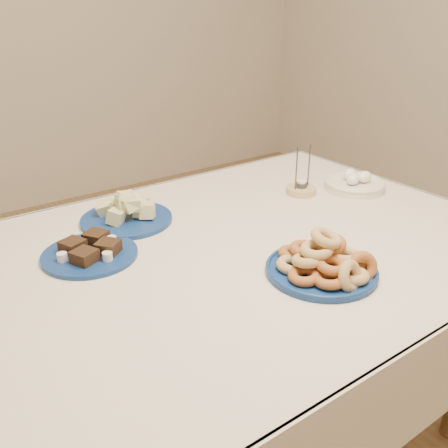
{
  "coord_description": "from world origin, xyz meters",
  "views": [
    {
      "loc": [
        -0.67,
        -0.96,
        1.37
      ],
      "look_at": [
        0.0,
        -0.05,
        0.85
      ],
      "focal_mm": 40.0,
      "sensor_mm": 36.0,
      "label": 1
    }
  ],
  "objects_px": {
    "candle_holder": "(301,189)",
    "egg_bowl": "(355,184)",
    "donut_platter": "(324,263)",
    "brownie_plate": "(90,252)",
    "dining_table": "(213,286)",
    "melon_plate": "(127,212)"
  },
  "relations": [
    {
      "from": "dining_table",
      "to": "brownie_plate",
      "type": "bearing_deg",
      "value": 148.49
    },
    {
      "from": "dining_table",
      "to": "melon_plate",
      "type": "relative_size",
      "value": 6.11
    },
    {
      "from": "dining_table",
      "to": "egg_bowl",
      "type": "xyz_separation_m",
      "value": [
        0.67,
        0.09,
        0.13
      ]
    },
    {
      "from": "brownie_plate",
      "to": "donut_platter",
      "type": "bearing_deg",
      "value": -44.77
    },
    {
      "from": "donut_platter",
      "to": "candle_holder",
      "type": "bearing_deg",
      "value": 51.6
    },
    {
      "from": "melon_plate",
      "to": "candle_holder",
      "type": "relative_size",
      "value": 1.65
    },
    {
      "from": "donut_platter",
      "to": "egg_bowl",
      "type": "xyz_separation_m",
      "value": [
        0.52,
        0.35,
        -0.01
      ]
    },
    {
      "from": "donut_platter",
      "to": "melon_plate",
      "type": "bearing_deg",
      "value": 113.38
    },
    {
      "from": "dining_table",
      "to": "candle_holder",
      "type": "xyz_separation_m",
      "value": [
        0.49,
        0.17,
        0.12
      ]
    },
    {
      "from": "candle_holder",
      "to": "egg_bowl",
      "type": "relative_size",
      "value": 0.78
    },
    {
      "from": "donut_platter",
      "to": "candle_holder",
      "type": "distance_m",
      "value": 0.55
    },
    {
      "from": "donut_platter",
      "to": "brownie_plate",
      "type": "relative_size",
      "value": 0.93
    },
    {
      "from": "donut_platter",
      "to": "melon_plate",
      "type": "height_order",
      "value": "donut_platter"
    },
    {
      "from": "dining_table",
      "to": "egg_bowl",
      "type": "height_order",
      "value": "egg_bowl"
    },
    {
      "from": "brownie_plate",
      "to": "candle_holder",
      "type": "distance_m",
      "value": 0.76
    },
    {
      "from": "dining_table",
      "to": "egg_bowl",
      "type": "distance_m",
      "value": 0.69
    },
    {
      "from": "dining_table",
      "to": "melon_plate",
      "type": "height_order",
      "value": "melon_plate"
    },
    {
      "from": "dining_table",
      "to": "donut_platter",
      "type": "xyz_separation_m",
      "value": [
        0.15,
        -0.25,
        0.14
      ]
    },
    {
      "from": "dining_table",
      "to": "brownie_plate",
      "type": "relative_size",
      "value": 5.49
    },
    {
      "from": "candle_holder",
      "to": "brownie_plate",
      "type": "bearing_deg",
      "value": -179.48
    },
    {
      "from": "melon_plate",
      "to": "candle_holder",
      "type": "bearing_deg",
      "value": -13.45
    },
    {
      "from": "egg_bowl",
      "to": "candle_holder",
      "type": "bearing_deg",
      "value": 155.78
    }
  ]
}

